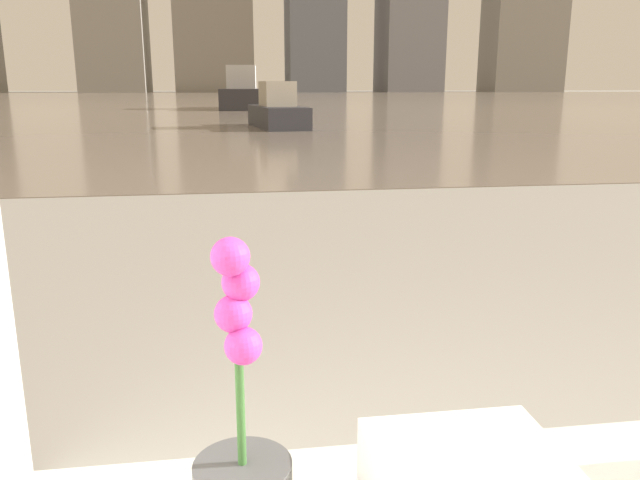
% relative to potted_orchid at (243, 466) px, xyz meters
% --- Properties ---
extents(potted_orchid, '(0.14, 0.14, 0.45)m').
position_rel_potted_orchid_xyz_m(potted_orchid, '(0.00, 0.00, 0.00)').
color(potted_orchid, '#4C4C4C').
rests_on(potted_orchid, bathtub).
extents(harbor_water, '(180.00, 110.00, 0.01)m').
position_rel_potted_orchid_xyz_m(harbor_water, '(0.45, 61.15, -0.65)').
color(harbor_water, gray).
rests_on(harbor_water, ground_plane).
extents(harbor_boat_1, '(2.34, 5.84, 2.15)m').
position_rel_potted_orchid_xyz_m(harbor_boat_1, '(0.84, 32.17, 0.12)').
color(harbor_boat_1, '#2D2D33').
rests_on(harbor_boat_1, harbor_water).
extents(harbor_boat_5, '(1.56, 3.51, 1.27)m').
position_rel_potted_orchid_xyz_m(harbor_boat_5, '(1.44, 17.19, -0.19)').
color(harbor_boat_5, '#2D2D33').
rests_on(harbor_boat_5, harbor_water).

